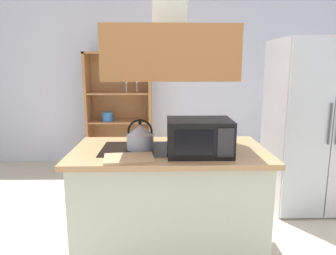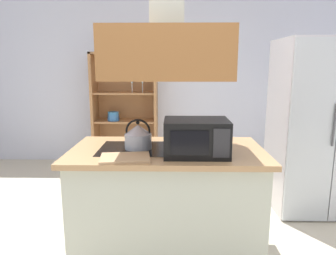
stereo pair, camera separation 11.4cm
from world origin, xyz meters
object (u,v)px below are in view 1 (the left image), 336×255
cutting_board (129,158)px  refrigerator (314,125)px  microwave (199,137)px  kettle (140,137)px  dish_cabinet (120,116)px

cutting_board → refrigerator: bearing=32.5°
refrigerator → microwave: bearing=-141.9°
kettle → microwave: bearing=-20.1°
dish_cabinet → cutting_board: 2.76m
refrigerator → cutting_board: bearing=-147.5°
dish_cabinet → kettle: bearing=-79.0°
dish_cabinet → cutting_board: dish_cabinet is taller
kettle → microwave: microwave is taller
refrigerator → cutting_board: 2.21m
cutting_board → kettle: bearing=77.6°
refrigerator → microwave: (-1.37, -1.07, 0.13)m
cutting_board → microwave: size_ratio=0.74×
refrigerator → microwave: size_ratio=3.93×
refrigerator → dish_cabinet: (-2.28, 1.53, -0.14)m
dish_cabinet → microwave: (0.91, -2.61, 0.26)m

